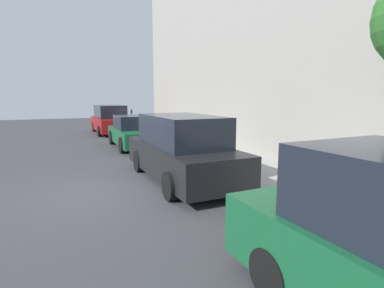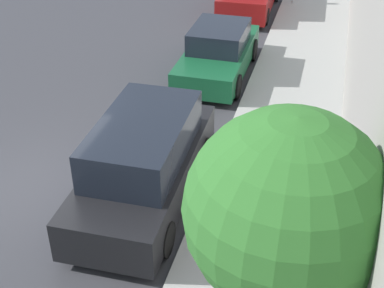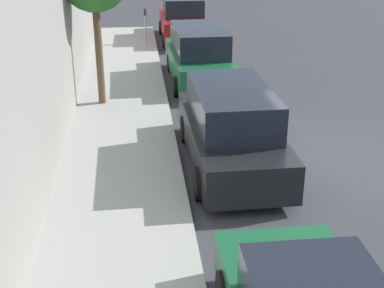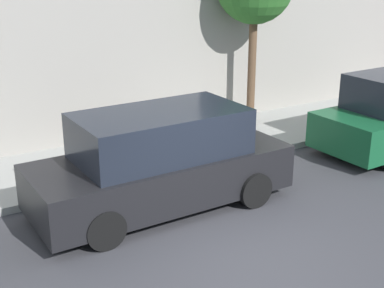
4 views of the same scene
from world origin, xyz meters
The scene contains 5 objects.
ground_plane centered at (0.00, 0.00, 0.00)m, with size 60.00×60.00×0.00m, color #38383D.
sidewalk centered at (4.88, 0.00, 0.07)m, with size 2.76×32.00×0.15m.
parked_minivan_third centered at (2.34, 0.24, 0.92)m, with size 2.02×4.94×1.90m.
parked_sedan_fourth centered at (2.43, 6.71, 0.72)m, with size 1.92×4.50×1.54m.
street_tree centered at (5.50, -4.23, 3.83)m, with size 2.03×2.03×4.74m.
Camera 2 is at (5.66, -8.28, 7.13)m, focal length 50.00 mm.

